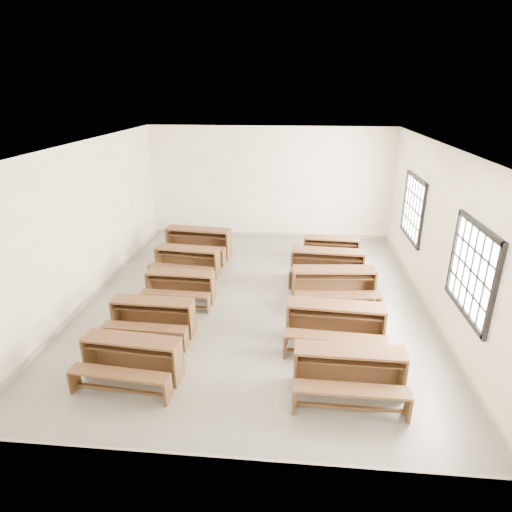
# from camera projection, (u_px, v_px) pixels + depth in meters

# --- Properties ---
(room) EXTENTS (8.50, 8.50, 3.20)m
(room) POSITION_uv_depth(u_px,v_px,m) (261.00, 201.00, 8.23)
(room) COLOR gray
(room) RESTS_ON ground
(desk_set_0) EXTENTS (1.55, 0.90, 0.67)m
(desk_set_0) POSITION_uv_depth(u_px,v_px,m) (131.00, 356.00, 6.47)
(desk_set_0) COLOR brown
(desk_set_0) RESTS_ON ground
(desk_set_1) EXTENTS (1.49, 0.81, 0.66)m
(desk_set_1) POSITION_uv_depth(u_px,v_px,m) (153.00, 315.00, 7.65)
(desk_set_1) COLOR brown
(desk_set_1) RESTS_ON ground
(desk_set_2) EXTENTS (1.43, 0.78, 0.63)m
(desk_set_2) POSITION_uv_depth(u_px,v_px,m) (180.00, 285.00, 8.86)
(desk_set_2) COLOR brown
(desk_set_2) RESTS_ON ground
(desk_set_3) EXTENTS (1.59, 0.95, 0.68)m
(desk_set_3) POSITION_uv_depth(u_px,v_px,m) (187.00, 260.00, 10.06)
(desk_set_3) COLOR brown
(desk_set_3) RESTS_ON ground
(desk_set_4) EXTENTS (1.77, 1.05, 0.76)m
(desk_set_4) POSITION_uv_depth(u_px,v_px,m) (198.00, 241.00, 11.19)
(desk_set_4) COLOR brown
(desk_set_4) RESTS_ON ground
(desk_set_5) EXTENTS (1.59, 0.84, 0.71)m
(desk_set_5) POSITION_uv_depth(u_px,v_px,m) (349.00, 369.00, 6.13)
(desk_set_5) COLOR brown
(desk_set_5) RESTS_ON ground
(desk_set_6) EXTENTS (1.71, 0.96, 0.75)m
(desk_set_6) POSITION_uv_depth(u_px,v_px,m) (335.00, 322.00, 7.32)
(desk_set_6) COLOR brown
(desk_set_6) RESTS_ON ground
(desk_set_7) EXTENTS (1.75, 1.02, 0.76)m
(desk_set_7) POSITION_uv_depth(u_px,v_px,m) (334.00, 284.00, 8.74)
(desk_set_7) COLOR brown
(desk_set_7) RESTS_ON ground
(desk_set_8) EXTENTS (1.70, 0.96, 0.74)m
(desk_set_8) POSITION_uv_depth(u_px,v_px,m) (327.00, 264.00, 9.77)
(desk_set_8) COLOR brown
(desk_set_8) RESTS_ON ground
(desk_set_9) EXTENTS (1.43, 0.80, 0.63)m
(desk_set_9) POSITION_uv_depth(u_px,v_px,m) (331.00, 248.00, 10.91)
(desk_set_9) COLOR brown
(desk_set_9) RESTS_ON ground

